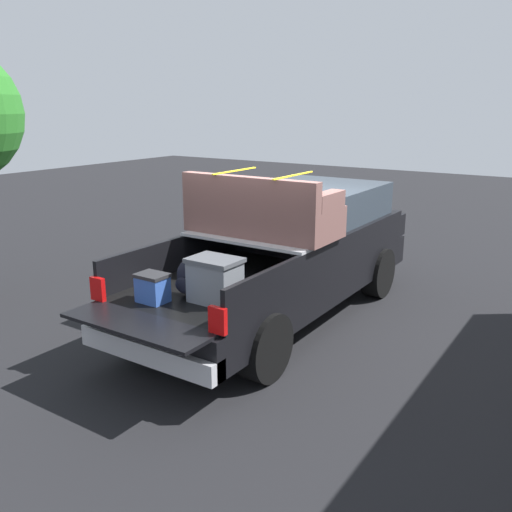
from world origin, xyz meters
TOP-DOWN VIEW (x-y plane):
  - ground_plane at (0.00, 0.00)m, footprint 40.00×40.00m
  - pickup_truck at (0.36, -0.00)m, footprint 6.05×2.08m

SIDE VIEW (x-z plane):
  - ground_plane at x=0.00m, z-range 0.00..0.00m
  - pickup_truck at x=0.36m, z-range -0.14..2.09m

